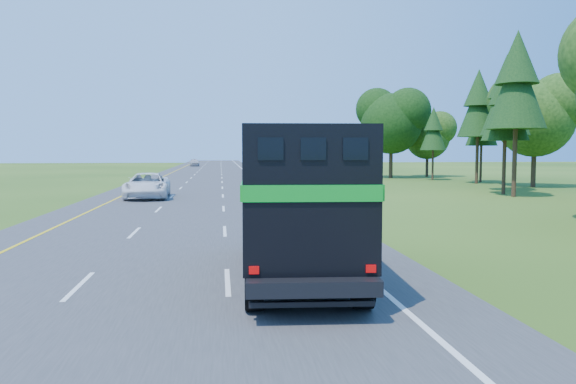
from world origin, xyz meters
The scene contains 5 objects.
road centered at (0.00, 50.00, 0.02)m, with size 15.00×260.00×0.04m, color #38383A.
lane_markings centered at (0.00, 50.00, 0.04)m, with size 11.15×260.00×0.01m.
horse_truck centered at (3.68, 11.28, 2.11)m, with size 3.24×8.88×3.87m.
white_suv centered at (-3.41, 36.74, 0.92)m, with size 2.92×6.33×1.76m, color white.
far_car centered at (-3.68, 114.94, 0.84)m, with size 1.89×4.70×1.60m, color #BBBBC2.
Camera 1 is at (1.68, -3.19, 3.40)m, focal length 35.00 mm.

